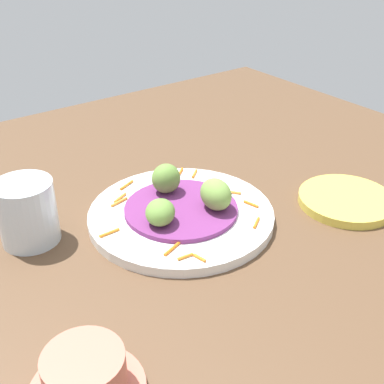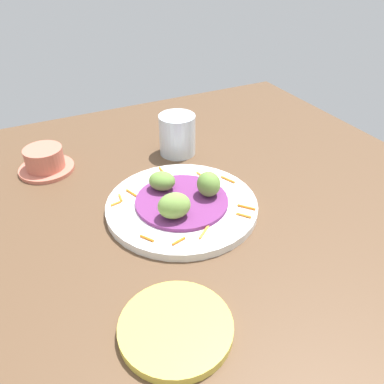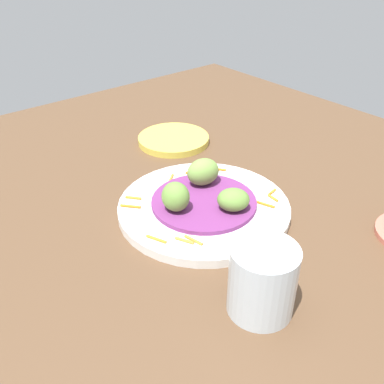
{
  "view_description": "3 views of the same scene",
  "coord_description": "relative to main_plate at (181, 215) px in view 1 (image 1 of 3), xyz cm",
  "views": [
    {
      "loc": [
        40.32,
        48.3,
        41.99
      ],
      "look_at": [
        3.62,
        -1.33,
        6.2
      ],
      "focal_mm": 46.67,
      "sensor_mm": 36.0,
      "label": 1
    },
    {
      "loc": [
        -46.4,
        21.86,
        44.75
      ],
      "look_at": [
        4.62,
        -3.41,
        5.63
      ],
      "focal_mm": 37.17,
      "sensor_mm": 36.0,
      "label": 2
    },
    {
      "loc": [
        47.71,
        -39.23,
        41.24
      ],
      "look_at": [
        4.72,
        -3.65,
        6.09
      ],
      "focal_mm": 40.79,
      "sensor_mm": 36.0,
      "label": 3
    }
  ],
  "objects": [
    {
      "name": "side_plate_small",
      "position": [
        -22.81,
        11.55,
        -0.05
      ],
      "size": [
        14.48,
        14.48,
        1.34
      ],
      "primitive_type": "cylinder",
      "color": "#E0CC4C",
      "rests_on": "table_surface"
    },
    {
      "name": "water_glass",
      "position": [
        19.38,
        -8.07,
        3.68
      ],
      "size": [
        7.85,
        7.85,
        8.8
      ],
      "primitive_type": "cylinder",
      "color": "silver",
      "rests_on": "table_surface"
    },
    {
      "name": "table_surface",
      "position": [
        -5.31,
        1.72,
        -1.72
      ],
      "size": [
        110.0,
        110.0,
        2.0
      ],
      "primitive_type": "cube",
      "color": "brown",
      "rests_on": "ground"
    },
    {
      "name": "main_plate",
      "position": [
        0.0,
        0.0,
        0.0
      ],
      "size": [
        26.85,
        26.85,
        1.45
      ],
      "primitive_type": "cylinder",
      "color": "white",
      "rests_on": "table_surface"
    },
    {
      "name": "guac_scoop_left",
      "position": [
        -0.78,
        -4.91,
        3.66
      ],
      "size": [
        4.68,
        4.43,
        4.5
      ],
      "primitive_type": "ellipsoid",
      "rotation": [
        0.0,
        0.0,
        1.5
      ],
      "color": "olive",
      "rests_on": "cabbage_bed"
    },
    {
      "name": "terracotta_bowl",
      "position": [
        24.45,
        19.29,
        1.49
      ],
      "size": [
        11.09,
        11.09,
        5.05
      ],
      "color": "#C66B56",
      "rests_on": "table_surface"
    },
    {
      "name": "carrot_garnish",
      "position": [
        0.22,
        -0.94,
        0.92
      ],
      "size": [
        22.85,
        23.4,
        0.4
      ],
      "color": "orange",
      "rests_on": "main_plate"
    },
    {
      "name": "cabbage_bed",
      "position": [
        0.0,
        0.0,
        1.07
      ],
      "size": [
        16.4,
        16.4,
        0.69
      ],
      "primitive_type": "cylinder",
      "color": "#702D6B",
      "rests_on": "main_plate"
    },
    {
      "name": "guac_scoop_right",
      "position": [
        -3.86,
        3.13,
        3.63
      ],
      "size": [
        5.11,
        6.14,
        4.42
      ],
      "primitive_type": "ellipsoid",
      "rotation": [
        0.0,
        0.0,
        4.52
      ],
      "color": "#759E47",
      "rests_on": "cabbage_bed"
    },
    {
      "name": "guac_scoop_center",
      "position": [
        4.64,
        1.78,
        3.1
      ],
      "size": [
        6.18,
        6.3,
        3.37
      ],
      "primitive_type": "ellipsoid",
      "rotation": [
        0.0,
        0.0,
        5.61
      ],
      "color": "olive",
      "rests_on": "cabbage_bed"
    }
  ]
}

